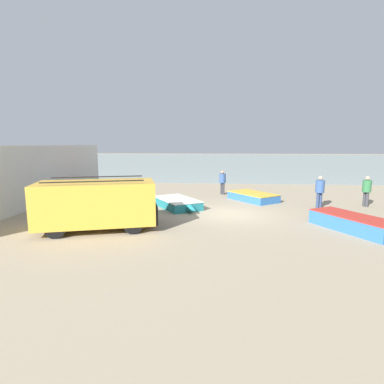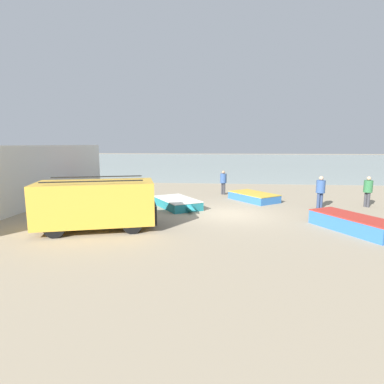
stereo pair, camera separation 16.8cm
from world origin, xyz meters
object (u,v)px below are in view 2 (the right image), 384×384
at_px(fishing_rowboat_2, 253,197).
at_px(fisherman_0, 321,189).
at_px(fisherman_1, 223,180).
at_px(fisherman_2, 368,189).
at_px(parked_van, 97,203).
at_px(fishing_rowboat_0, 178,203).
at_px(fishing_rowboat_3, 110,192).
at_px(fishing_rowboat_1, 356,224).

height_order(fishing_rowboat_2, fisherman_0, fisherman_0).
bearing_deg(fisherman_1, fisherman_0, -91.82).
distance_m(fishing_rowboat_2, fisherman_2, 6.48).
height_order(fishing_rowboat_2, fisherman_1, fisherman_1).
distance_m(parked_van, fisherman_2, 14.66).
bearing_deg(fishing_rowboat_0, fishing_rowboat_2, 86.88).
relative_size(parked_van, fishing_rowboat_3, 1.29).
xyz_separation_m(parked_van, fishing_rowboat_3, (-2.27, 7.37, -0.78)).
bearing_deg(fishing_rowboat_2, fisherman_0, -157.38).
relative_size(fishing_rowboat_0, fishing_rowboat_3, 0.94).
xyz_separation_m(parked_van, fishing_rowboat_0, (2.74, 4.62, -0.87)).
xyz_separation_m(fishing_rowboat_2, fisherman_1, (-1.85, 2.13, 0.77)).
height_order(parked_van, fishing_rowboat_0, parked_van).
xyz_separation_m(parked_van, fisherman_1, (5.35, 9.34, -0.10)).
xyz_separation_m(fishing_rowboat_0, fisherman_1, (2.60, 4.72, 0.77)).
height_order(fishing_rowboat_0, fishing_rowboat_3, fishing_rowboat_3).
height_order(fishing_rowboat_1, fishing_rowboat_3, fishing_rowboat_3).
relative_size(fishing_rowboat_3, fisherman_2, 2.29).
bearing_deg(fishing_rowboat_3, fisherman_2, 25.59).
bearing_deg(fisherman_2, parked_van, -3.14).
xyz_separation_m(fishing_rowboat_3, fisherman_0, (12.95, -2.21, 0.74)).
height_order(parked_van, fishing_rowboat_1, parked_van).
distance_m(fisherman_0, fisherman_2, 2.85).
height_order(fishing_rowboat_3, fisherman_0, fisherman_0).
relative_size(fishing_rowboat_1, fishing_rowboat_3, 1.03).
distance_m(fishing_rowboat_1, fisherman_2, 5.94).
relative_size(fishing_rowboat_3, fisherman_0, 2.22).
xyz_separation_m(fishing_rowboat_0, fisherman_0, (7.94, 0.55, 0.84)).
bearing_deg(fishing_rowboat_0, fishing_rowboat_3, -152.05).
relative_size(parked_van, fishing_rowboat_0, 1.38).
relative_size(fishing_rowboat_2, fisherman_2, 2.06).
distance_m(fishing_rowboat_1, fisherman_0, 4.66).
relative_size(parked_van, fisherman_1, 3.05).
bearing_deg(fisherman_2, fisherman_1, -50.04).
relative_size(fishing_rowboat_2, fisherman_0, 2.00).
bearing_deg(fisherman_1, fisherman_2, -77.51).
bearing_deg(fishing_rowboat_1, fishing_rowboat_0, -146.55).
height_order(fishing_rowboat_0, fishing_rowboat_2, fishing_rowboat_0).
height_order(parked_van, fisherman_0, parked_van).
distance_m(fishing_rowboat_2, fisherman_1, 2.93).
bearing_deg(fishing_rowboat_2, fishing_rowboat_3, 51.93).
xyz_separation_m(fishing_rowboat_1, fisherman_0, (-0.00, 4.59, 0.77)).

